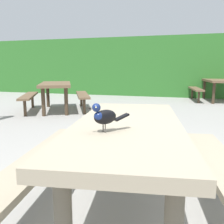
% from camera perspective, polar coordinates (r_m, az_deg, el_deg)
% --- Properties ---
extents(ground_plane, '(60.00, 60.00, 0.00)m').
position_cam_1_polar(ground_plane, '(2.12, 12.63, -22.07)').
color(ground_plane, gray).
extents(hedge_wall, '(28.00, 1.85, 2.35)m').
position_cam_1_polar(hedge_wall, '(10.56, 16.02, 10.21)').
color(hedge_wall, '#2D6B28').
rests_on(hedge_wall, ground).
extents(picnic_table_foreground, '(1.91, 1.93, 0.74)m').
position_cam_1_polar(picnic_table_foreground, '(1.83, 3.73, -7.94)').
color(picnic_table_foreground, gray).
rests_on(picnic_table_foreground, ground).
extents(bird_grackle, '(0.22, 0.23, 0.18)m').
position_cam_1_polar(bird_grackle, '(1.47, -1.98, -0.94)').
color(bird_grackle, black).
rests_on(bird_grackle, picnic_table_foreground).
extents(picnic_table_mid_right, '(2.27, 2.28, 0.74)m').
position_cam_1_polar(picnic_table_mid_right, '(6.58, -13.13, 5.10)').
color(picnic_table_mid_right, brown).
rests_on(picnic_table_mid_right, ground).
extents(picnic_table_far_centre, '(1.88, 1.90, 0.74)m').
position_cam_1_polar(picnic_table_far_centre, '(9.07, 23.59, 5.88)').
color(picnic_table_far_centre, brown).
rests_on(picnic_table_far_centre, ground).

